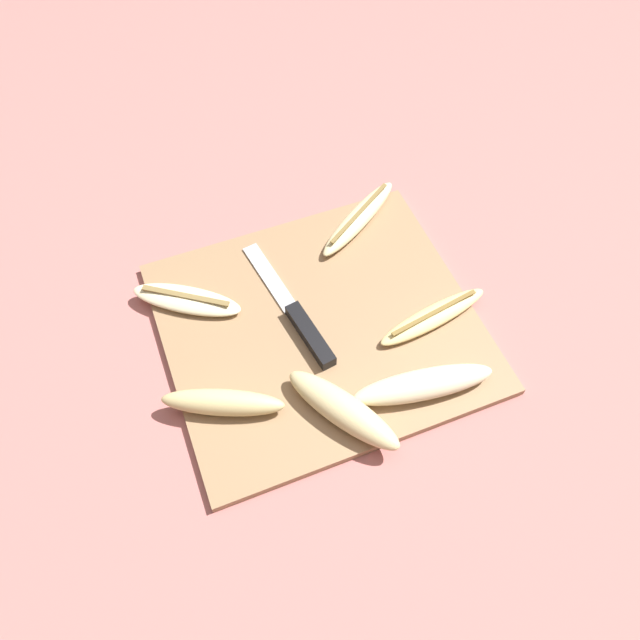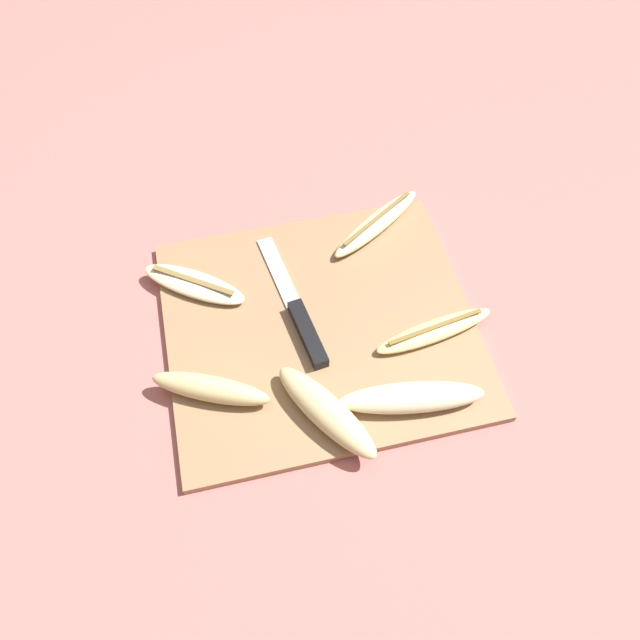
{
  "view_description": "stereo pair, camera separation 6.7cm",
  "coord_description": "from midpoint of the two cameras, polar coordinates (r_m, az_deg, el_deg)",
  "views": [
    {
      "loc": [
        -0.17,
        -0.42,
        0.72
      ],
      "look_at": [
        0.0,
        0.0,
        0.02
      ],
      "focal_mm": 35.0,
      "sensor_mm": 36.0,
      "label": 1
    },
    {
      "loc": [
        -0.1,
        -0.44,
        0.72
      ],
      "look_at": [
        0.0,
        0.0,
        0.02
      ],
      "focal_mm": 35.0,
      "sensor_mm": 36.0,
      "label": 2
    }
  ],
  "objects": [
    {
      "name": "banana_spotted_left",
      "position": [
        0.78,
        -11.33,
        -7.57
      ],
      "size": [
        0.15,
        0.09,
        0.03
      ],
      "rotation": [
        0.0,
        0.0,
        1.14
      ],
      "color": "#DBC684",
      "rests_on": "cutting_board"
    },
    {
      "name": "banana_golden_short",
      "position": [
        0.84,
        8.1,
        0.18
      ],
      "size": [
        0.17,
        0.06,
        0.02
      ],
      "rotation": [
        0.0,
        0.0,
        1.73
      ],
      "color": "#EDD689",
      "rests_on": "cutting_board"
    },
    {
      "name": "cutting_board",
      "position": [
        0.84,
        -2.26,
        -0.73
      ],
      "size": [
        0.41,
        0.37,
        0.01
      ],
      "color": "#997551",
      "rests_on": "ground_plane"
    },
    {
      "name": "banana_pale_long",
      "position": [
        0.88,
        -14.24,
        1.68
      ],
      "size": [
        0.15,
        0.12,
        0.02
      ],
      "rotation": [
        0.0,
        0.0,
        4.11
      ],
      "color": "beige",
      "rests_on": "cutting_board"
    },
    {
      "name": "banana_mellow_near",
      "position": [
        0.76,
        -0.43,
        -8.35
      ],
      "size": [
        0.12,
        0.16,
        0.03
      ],
      "rotation": [
        0.0,
        0.0,
        0.54
      ],
      "color": "beige",
      "rests_on": "cutting_board"
    },
    {
      "name": "knife",
      "position": [
        0.83,
        -3.94,
        -0.48
      ],
      "size": [
        0.06,
        0.23,
        0.02
      ],
      "rotation": [
        0.0,
        0.0,
        0.15
      ],
      "color": "black",
      "rests_on": "cutting_board"
    },
    {
      "name": "ground_plane",
      "position": [
        0.85,
        -2.25,
        -0.95
      ],
      "size": [
        4.0,
        4.0,
        0.0
      ],
      "primitive_type": "plane",
      "color": "#B76B66"
    },
    {
      "name": "banana_bright_far",
      "position": [
        0.78,
        7.02,
        -6.04
      ],
      "size": [
        0.18,
        0.07,
        0.03
      ],
      "rotation": [
        0.0,
        0.0,
        4.56
      ],
      "color": "beige",
      "rests_on": "cutting_board"
    },
    {
      "name": "banana_soft_right",
      "position": [
        0.94,
        1.52,
        9.2
      ],
      "size": [
        0.17,
        0.12,
        0.02
      ],
      "rotation": [
        0.0,
        0.0,
        5.29
      ],
      "color": "beige",
      "rests_on": "cutting_board"
    }
  ]
}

